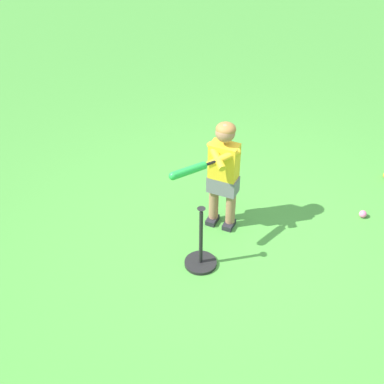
% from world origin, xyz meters
% --- Properties ---
extents(ground_plane, '(40.00, 40.00, 0.00)m').
position_xyz_m(ground_plane, '(0.00, 0.00, 0.00)').
color(ground_plane, '#479338').
extents(child_batter, '(0.46, 0.75, 1.08)m').
position_xyz_m(child_batter, '(0.38, 0.04, 0.65)').
color(child_batter, '#232328').
rests_on(child_batter, ground).
extents(play_ball_center_lawn, '(0.07, 0.07, 0.07)m').
position_xyz_m(play_ball_center_lawn, '(-0.00, -1.30, 0.04)').
color(play_ball_center_lawn, pink).
rests_on(play_ball_center_lawn, ground).
extents(batting_tee, '(0.28, 0.28, 0.62)m').
position_xyz_m(batting_tee, '(-0.05, 0.40, 0.10)').
color(batting_tee, black).
rests_on(batting_tee, ground).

